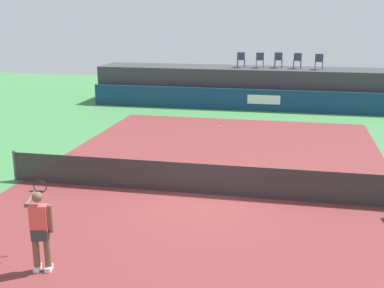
{
  "coord_description": "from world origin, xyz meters",
  "views": [
    {
      "loc": [
        2.58,
        -13.82,
        5.3
      ],
      "look_at": [
        -0.74,
        2.0,
        1.0
      ],
      "focal_mm": 46.28,
      "sensor_mm": 36.0,
      "label": 1
    }
  ],
  "objects_px": {
    "spectator_chair_right": "(297,60)",
    "net_post_near": "(15,165)",
    "spectator_chair_center": "(278,59)",
    "spectator_chair_far_right": "(319,61)",
    "spectator_chair_far_left": "(241,59)",
    "tennis_player": "(40,228)",
    "spectator_chair_left": "(260,59)",
    "tennis_ball": "(220,127)"
  },
  "relations": [
    {
      "from": "spectator_chair_center",
      "to": "spectator_chair_right",
      "type": "height_order",
      "value": "same"
    },
    {
      "from": "spectator_chair_center",
      "to": "spectator_chair_right",
      "type": "distance_m",
      "value": 1.09
    },
    {
      "from": "spectator_chair_center",
      "to": "net_post_near",
      "type": "height_order",
      "value": "spectator_chair_center"
    },
    {
      "from": "net_post_near",
      "to": "spectator_chair_far_left",
      "type": "bearing_deg",
      "value": 69.69
    },
    {
      "from": "spectator_chair_far_left",
      "to": "spectator_chair_far_right",
      "type": "xyz_separation_m",
      "value": [
        4.4,
        -0.2,
        0.0
      ]
    },
    {
      "from": "tennis_player",
      "to": "spectator_chair_left",
      "type": "bearing_deg",
      "value": 81.7
    },
    {
      "from": "spectator_chair_center",
      "to": "tennis_ball",
      "type": "height_order",
      "value": "spectator_chair_center"
    },
    {
      "from": "spectator_chair_far_right",
      "to": "tennis_ball",
      "type": "height_order",
      "value": "spectator_chair_far_right"
    },
    {
      "from": "spectator_chair_left",
      "to": "spectator_chair_far_right",
      "type": "relative_size",
      "value": 1.0
    },
    {
      "from": "spectator_chair_left",
      "to": "spectator_chair_far_right",
      "type": "bearing_deg",
      "value": -4.43
    },
    {
      "from": "spectator_chair_far_right",
      "to": "net_post_near",
      "type": "distance_m",
      "value": 18.14
    },
    {
      "from": "spectator_chair_right",
      "to": "tennis_ball",
      "type": "distance_m",
      "value": 7.67
    },
    {
      "from": "spectator_chair_far_right",
      "to": "tennis_ball",
      "type": "distance_m",
      "value": 8.02
    },
    {
      "from": "net_post_near",
      "to": "tennis_player",
      "type": "relative_size",
      "value": 0.56
    },
    {
      "from": "spectator_chair_center",
      "to": "spectator_chair_far_right",
      "type": "distance_m",
      "value": 2.32
    },
    {
      "from": "net_post_near",
      "to": "tennis_ball",
      "type": "xyz_separation_m",
      "value": [
        5.38,
        8.98,
        -0.46
      ]
    },
    {
      "from": "tennis_player",
      "to": "tennis_ball",
      "type": "distance_m",
      "value": 14.28
    },
    {
      "from": "net_post_near",
      "to": "spectator_chair_left",
      "type": "bearing_deg",
      "value": 66.24
    },
    {
      "from": "spectator_chair_left",
      "to": "tennis_ball",
      "type": "bearing_deg",
      "value": -101.9
    },
    {
      "from": "spectator_chair_left",
      "to": "spectator_chair_right",
      "type": "bearing_deg",
      "value": 2.07
    },
    {
      "from": "spectator_chair_far_left",
      "to": "spectator_chair_center",
      "type": "xyz_separation_m",
      "value": [
        2.14,
        0.32,
        0.0
      ]
    },
    {
      "from": "tennis_player",
      "to": "spectator_chair_center",
      "type": "bearing_deg",
      "value": 78.97
    },
    {
      "from": "tennis_player",
      "to": "net_post_near",
      "type": "bearing_deg",
      "value": 125.78
    },
    {
      "from": "spectator_chair_far_left",
      "to": "spectator_chair_center",
      "type": "distance_m",
      "value": 2.16
    },
    {
      "from": "net_post_near",
      "to": "tennis_ball",
      "type": "relative_size",
      "value": 14.71
    },
    {
      "from": "spectator_chair_far_left",
      "to": "tennis_player",
      "type": "height_order",
      "value": "spectator_chair_far_left"
    },
    {
      "from": "spectator_chair_right",
      "to": "tennis_player",
      "type": "bearing_deg",
      "value": -103.99
    },
    {
      "from": "spectator_chair_right",
      "to": "tennis_player",
      "type": "distance_m",
      "value": 21.16
    },
    {
      "from": "spectator_chair_center",
      "to": "spectator_chair_far_right",
      "type": "height_order",
      "value": "same"
    },
    {
      "from": "spectator_chair_far_right",
      "to": "tennis_player",
      "type": "xyz_separation_m",
      "value": [
        -6.29,
        -20.13,
        -1.73
      ]
    },
    {
      "from": "spectator_chair_center",
      "to": "net_post_near",
      "type": "distance_m",
      "value": 17.45
    },
    {
      "from": "spectator_chair_right",
      "to": "tennis_player",
      "type": "height_order",
      "value": "spectator_chair_right"
    },
    {
      "from": "spectator_chair_far_left",
      "to": "tennis_ball",
      "type": "bearing_deg",
      "value": -92.13
    },
    {
      "from": "spectator_chair_left",
      "to": "spectator_chair_center",
      "type": "bearing_deg",
      "value": 13.99
    },
    {
      "from": "net_post_near",
      "to": "tennis_ball",
      "type": "height_order",
      "value": "net_post_near"
    },
    {
      "from": "spectator_chair_right",
      "to": "net_post_near",
      "type": "relative_size",
      "value": 0.89
    },
    {
      "from": "spectator_chair_far_left",
      "to": "tennis_ball",
      "type": "relative_size",
      "value": 13.06
    },
    {
      "from": "spectator_chair_center",
      "to": "tennis_ball",
      "type": "distance_m",
      "value": 7.41
    },
    {
      "from": "spectator_chair_far_left",
      "to": "spectator_chair_right",
      "type": "height_order",
      "value": "same"
    },
    {
      "from": "spectator_chair_center",
      "to": "tennis_ball",
      "type": "bearing_deg",
      "value": -110.0
    },
    {
      "from": "spectator_chair_far_right",
      "to": "tennis_player",
      "type": "relative_size",
      "value": 0.5
    },
    {
      "from": "spectator_chair_center",
      "to": "tennis_player",
      "type": "distance_m",
      "value": 21.11
    }
  ]
}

